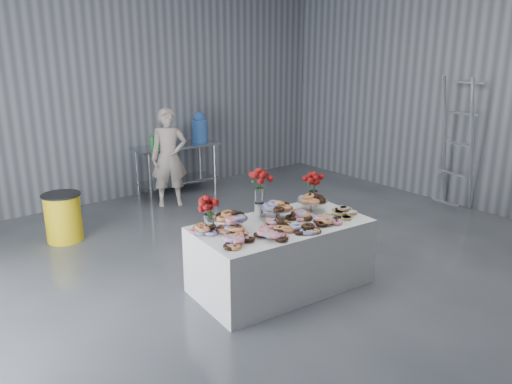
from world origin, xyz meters
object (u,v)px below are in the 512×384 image
prep_table (176,160)px  trash_barrel (63,217)px  water_jug (199,128)px  display_table (281,255)px  stepladder (458,144)px  person (169,157)px

prep_table → trash_barrel: prep_table is taller
prep_table → water_jug: bearing=-0.0°
display_table → stepladder: bearing=5.4°
display_table → trash_barrel: (-1.46, 2.88, -0.04)m
person → stepladder: (3.57, -3.02, 0.27)m
prep_table → person: 0.68m
prep_table → water_jug: water_jug is taller
display_table → person: bearing=82.0°
water_jug → stepladder: bearing=-52.9°
display_table → person: person is taller
display_table → water_jug: bearing=70.4°
trash_barrel → prep_table: bearing=23.5°
display_table → stepladder: (4.05, 0.38, 0.71)m
trash_barrel → person: bearing=14.8°
trash_barrel → stepladder: size_ratio=0.31×
person → stepladder: stepladder is taller
stepladder → trash_barrel: bearing=155.6°
water_jug → trash_barrel: 3.13m
prep_table → stepladder: 4.75m
display_table → water_jug: 4.21m
water_jug → stepladder: (2.66, -3.52, -0.07)m
stepladder → prep_table: bearing=131.9°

